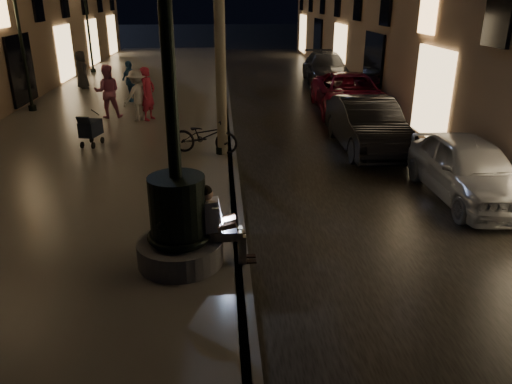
{
  "coord_description": "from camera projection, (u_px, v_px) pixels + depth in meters",
  "views": [
    {
      "loc": [
        -0.28,
        -5.3,
        4.32
      ],
      "look_at": [
        0.31,
        3.0,
        1.01
      ],
      "focal_mm": 35.0,
      "sensor_mm": 36.0,
      "label": 1
    }
  ],
  "objects": [
    {
      "name": "ground",
      "position": [
        227.0,
        107.0,
        20.43
      ],
      "size": [
        120.0,
        120.0,
        0.0
      ],
      "primitive_type": "plane",
      "color": "black",
      "rests_on": "ground"
    },
    {
      "name": "cobble_lane",
      "position": [
        300.0,
        106.0,
        20.62
      ],
      "size": [
        6.0,
        45.0,
        0.02
      ],
      "primitive_type": "cube",
      "color": "black",
      "rests_on": "ground"
    },
    {
      "name": "promenade",
      "position": [
        128.0,
        106.0,
        20.12
      ],
      "size": [
        8.0,
        45.0,
        0.2
      ],
      "primitive_type": "cube",
      "color": "slate",
      "rests_on": "ground"
    },
    {
      "name": "curb_strip",
      "position": [
        227.0,
        105.0,
        20.39
      ],
      "size": [
        0.25,
        45.0,
        0.2
      ],
      "primitive_type": "cube",
      "color": "#59595B",
      "rests_on": "ground"
    },
    {
      "name": "fountain_lamppost",
      "position": [
        178.0,
        206.0,
        7.86
      ],
      "size": [
        1.4,
        1.4,
        5.21
      ],
      "color": "#59595B",
      "rests_on": "promenade"
    },
    {
      "name": "seated_man_laptop",
      "position": [
        217.0,
        222.0,
        8.02
      ],
      "size": [
        0.98,
        0.33,
        1.35
      ],
      "color": "gray",
      "rests_on": "promenade"
    },
    {
      "name": "lamp_curb_a",
      "position": [
        218.0,
        40.0,
        12.72
      ],
      "size": [
        0.36,
        0.36,
        4.81
      ],
      "color": "black",
      "rests_on": "promenade"
    },
    {
      "name": "lamp_curb_b",
      "position": [
        218.0,
        23.0,
        20.14
      ],
      "size": [
        0.36,
        0.36,
        4.81
      ],
      "color": "black",
      "rests_on": "promenade"
    },
    {
      "name": "lamp_curb_c",
      "position": [
        218.0,
        15.0,
        27.55
      ],
      "size": [
        0.36,
        0.36,
        4.81
      ],
      "color": "black",
      "rests_on": "promenade"
    },
    {
      "name": "lamp_curb_d",
      "position": [
        218.0,
        10.0,
        34.96
      ],
      "size": [
        0.36,
        0.36,
        4.81
      ],
      "color": "black",
      "rests_on": "promenade"
    },
    {
      "name": "lamp_left_b",
      "position": [
        19.0,
        27.0,
        17.81
      ],
      "size": [
        0.36,
        0.36,
        4.81
      ],
      "color": "black",
      "rests_on": "promenade"
    },
    {
      "name": "lamp_left_c",
      "position": [
        87.0,
        15.0,
        27.08
      ],
      "size": [
        0.36,
        0.36,
        4.81
      ],
      "color": "black",
      "rests_on": "promenade"
    },
    {
      "name": "stroller",
      "position": [
        90.0,
        128.0,
        14.36
      ],
      "size": [
        0.59,
        1.03,
        1.03
      ],
      "rotation": [
        0.0,
        0.0,
        -0.24
      ],
      "color": "black",
      "rests_on": "promenade"
    },
    {
      "name": "car_front",
      "position": [
        468.0,
        168.0,
        11.12
      ],
      "size": [
        1.67,
        4.13,
        1.4
      ],
      "primitive_type": "imported",
      "rotation": [
        0.0,
        0.0,
        0.0
      ],
      "color": "#9EA1A5",
      "rests_on": "ground"
    },
    {
      "name": "car_second",
      "position": [
        367.0,
        125.0,
        14.6
      ],
      "size": [
        1.59,
        4.55,
        1.5
      ],
      "primitive_type": "imported",
      "rotation": [
        0.0,
        0.0,
        0.0
      ],
      "color": "black",
      "rests_on": "ground"
    },
    {
      "name": "car_third",
      "position": [
        350.0,
        94.0,
        19.15
      ],
      "size": [
        2.79,
        5.51,
        1.49
      ],
      "primitive_type": "imported",
      "rotation": [
        0.0,
        0.0,
        -0.06
      ],
      "color": "maroon",
      "rests_on": "ground"
    },
    {
      "name": "car_rear",
      "position": [
        326.0,
        68.0,
        25.67
      ],
      "size": [
        2.47,
        5.34,
        1.51
      ],
      "primitive_type": "imported",
      "rotation": [
        0.0,
        0.0,
        -0.07
      ],
      "color": "#303135",
      "rests_on": "ground"
    },
    {
      "name": "pedestrian_red",
      "position": [
        148.0,
        94.0,
        17.23
      ],
      "size": [
        0.68,
        0.79,
        1.82
      ],
      "primitive_type": "imported",
      "rotation": [
        0.0,
        0.0,
        1.13
      ],
      "color": "#B5243B",
      "rests_on": "promenade"
    },
    {
      "name": "pedestrian_pink",
      "position": [
        108.0,
        91.0,
        17.54
      ],
      "size": [
        1.0,
        0.83,
        1.86
      ],
      "primitive_type": "imported",
      "rotation": [
        0.0,
        0.0,
        3.29
      ],
      "color": "#CD6C94",
      "rests_on": "promenade"
    },
    {
      "name": "pedestrian_white",
      "position": [
        137.0,
        95.0,
        17.17
      ],
      "size": [
        1.25,
        1.25,
        1.74
      ],
      "primitive_type": "imported",
      "rotation": [
        0.0,
        0.0,
        3.93
      ],
      "color": "silver",
      "rests_on": "promenade"
    },
    {
      "name": "pedestrian_blue",
      "position": [
        130.0,
        81.0,
        20.32
      ],
      "size": [
        0.96,
        0.96,
        1.63
      ],
      "primitive_type": "imported",
      "rotation": [
        0.0,
        0.0,
        5.5
      ],
      "color": "#285A95",
      "rests_on": "promenade"
    },
    {
      "name": "pedestrian_dark",
      "position": [
        82.0,
        70.0,
        23.05
      ],
      "size": [
        0.82,
        0.97,
        1.7
      ],
      "primitive_type": "imported",
      "rotation": [
        0.0,
        0.0,
        1.96
      ],
      "color": "#343439",
      "rests_on": "promenade"
    },
    {
      "name": "bicycle",
      "position": [
        205.0,
        136.0,
        13.73
      ],
      "size": [
        1.94,
        1.05,
        0.97
      ],
      "primitive_type": "imported",
      "rotation": [
        0.0,
        0.0,
        1.34
      ],
      "color": "black",
      "rests_on": "promenade"
    }
  ]
}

